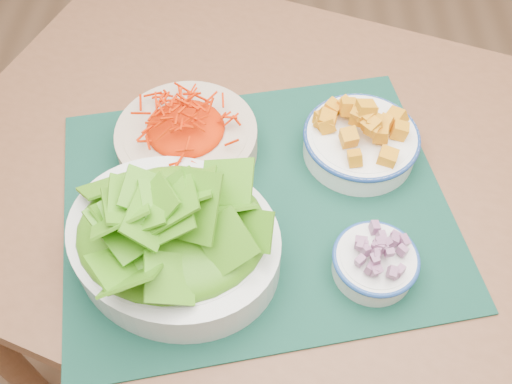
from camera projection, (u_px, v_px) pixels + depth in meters
table at (313, 211)px, 0.97m from camera, size 1.42×1.18×0.75m
placemat at (256, 204)px, 0.86m from camera, size 0.66×0.58×0.00m
carrot_bowl at (187, 135)px, 0.89m from camera, size 0.25×0.25×0.08m
squash_bowl at (362, 135)px, 0.88m from camera, size 0.21×0.21×0.09m
lettuce_bowl at (172, 231)px, 0.75m from camera, size 0.37×0.35×0.14m
onion_bowl at (376, 260)px, 0.77m from camera, size 0.12×0.12×0.06m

